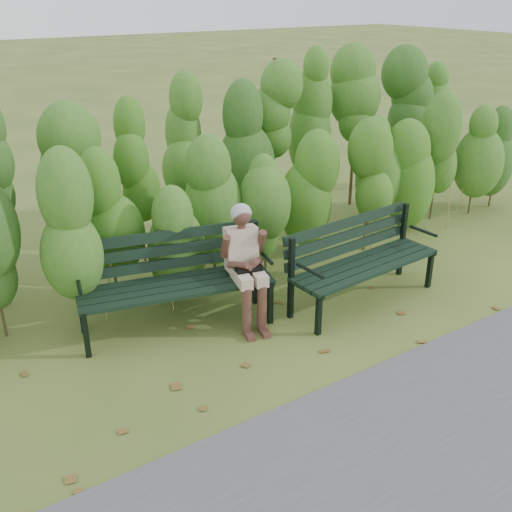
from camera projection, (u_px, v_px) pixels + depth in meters
ground at (275, 336)px, 6.02m from camera, size 80.00×80.00×0.00m
footpath at (449, 470)px, 4.34m from camera, size 60.00×2.50×0.01m
hedge_band at (184, 171)px, 6.92m from camera, size 11.04×1.67×2.42m
leaf_litter at (259, 339)px, 5.95m from camera, size 5.19×2.22×0.01m
bench_left at (173, 274)px, 6.02m from camera, size 2.02×1.06×0.97m
bench_right at (359, 255)px, 6.53m from camera, size 1.85×0.71×0.91m
seated_woman at (245, 257)px, 6.01m from camera, size 0.49×0.72×1.25m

